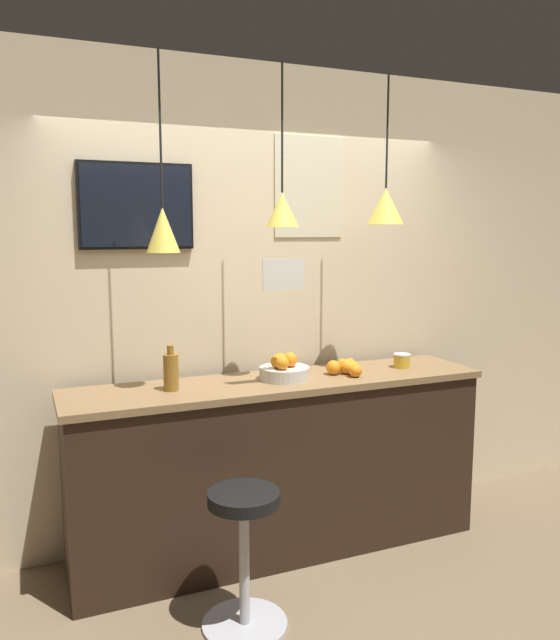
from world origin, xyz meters
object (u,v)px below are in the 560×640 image
Objects in this scene: fruit_bowl at (284,370)px; mounted_tv at (136,206)px; spread_jar at (402,361)px; bar_stool at (244,540)px; juice_bottle at (171,371)px.

fruit_bowl is 0.45× the size of mounted_tv.
mounted_tv is (-0.76, 0.33, 0.94)m from fruit_bowl.
bar_stool is at bearing -154.22° from spread_jar.
mounted_tv is at bearing 107.09° from bar_stool.
spread_jar is 1.86m from mounted_tv.
bar_stool is 1.88m from mounted_tv.
juice_bottle is (-0.19, 0.62, 0.71)m from bar_stool.
fruit_bowl is at bearing -179.87° from spread_jar.
mounted_tv is at bearing 106.56° from juice_bottle.
bar_stool is 2.75× the size of juice_bottle.
fruit_bowl is at bearing 52.69° from bar_stool.
fruit_bowl is at bearing -23.53° from mounted_tv.
spread_jar is 0.16× the size of mounted_tv.
mounted_tv is at bearing 156.47° from fruit_bowl.
spread_jar is at bearing 0.13° from fruit_bowl.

